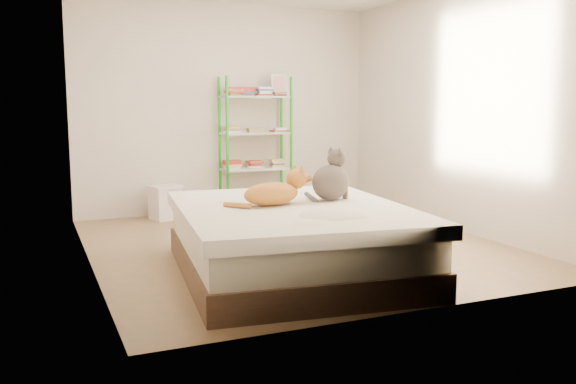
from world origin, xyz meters
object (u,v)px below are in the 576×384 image
grey_cat (331,175)px  white_bin (166,202)px  orange_cat (271,191)px  bed (291,240)px  shelf_unit (256,140)px  cardboard_box (331,205)px

grey_cat → white_bin: 2.81m
orange_cat → grey_cat: (0.56, 0.06, 0.10)m
bed → white_bin: bed is taller
orange_cat → grey_cat: grey_cat is taller
grey_cat → shelf_unit: 2.71m
orange_cat → cardboard_box: bearing=39.4°
bed → cardboard_box: bed is taller
orange_cat → grey_cat: size_ratio=1.34×
orange_cat → cardboard_box: orange_cat is taller
grey_cat → shelf_unit: bearing=-29.1°
orange_cat → shelf_unit: bearing=60.1°
orange_cat → grey_cat: bearing=-6.4°
shelf_unit → cardboard_box: 1.29m
shelf_unit → cardboard_box: size_ratio=2.82×
orange_cat → shelf_unit: shelf_unit is taller
bed → shelf_unit: size_ratio=1.36×
shelf_unit → cardboard_box: (0.64, -0.83, -0.74)m
grey_cat → cardboard_box: 2.18m
shelf_unit → white_bin: size_ratio=4.11×
grey_cat → white_bin: bearing=-4.2°
shelf_unit → orange_cat: bearing=-107.8°
bed → cardboard_box: bearing=61.9°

